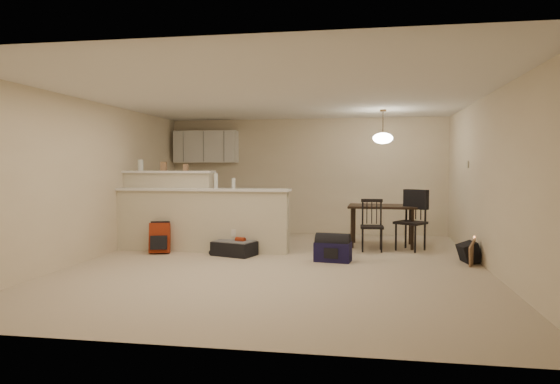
% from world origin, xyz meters
% --- Properties ---
extents(room, '(7.00, 7.02, 2.50)m').
position_xyz_m(room, '(0.00, 0.00, 1.25)').
color(room, beige).
rests_on(room, ground).
extents(breakfast_bar, '(3.08, 0.58, 1.39)m').
position_xyz_m(breakfast_bar, '(-1.76, 0.98, 0.61)').
color(breakfast_bar, beige).
rests_on(breakfast_bar, ground).
extents(upper_cabinets, '(1.40, 0.34, 0.70)m').
position_xyz_m(upper_cabinets, '(-2.20, 3.32, 1.90)').
color(upper_cabinets, white).
rests_on(upper_cabinets, room).
extents(kitchen_counter, '(1.80, 0.60, 0.90)m').
position_xyz_m(kitchen_counter, '(-2.00, 3.19, 0.45)').
color(kitchen_counter, white).
rests_on(kitchen_counter, ground).
extents(thermostat, '(0.02, 0.12, 0.12)m').
position_xyz_m(thermostat, '(2.98, 1.55, 1.50)').
color(thermostat, beige).
rests_on(thermostat, room).
extents(jar, '(0.10, 0.10, 0.20)m').
position_xyz_m(jar, '(-2.72, 1.12, 1.49)').
color(jar, silver).
rests_on(jar, breakfast_bar).
extents(cereal_box, '(0.10, 0.07, 0.16)m').
position_xyz_m(cereal_box, '(-2.28, 1.12, 1.47)').
color(cereal_box, '#936C4B').
rests_on(cereal_box, breakfast_bar).
extents(small_box, '(0.08, 0.06, 0.12)m').
position_xyz_m(small_box, '(-1.87, 1.12, 1.45)').
color(small_box, '#936C4B').
rests_on(small_box, breakfast_bar).
extents(bottle_a, '(0.07, 0.07, 0.26)m').
position_xyz_m(bottle_a, '(-1.25, 0.90, 1.22)').
color(bottle_a, silver).
rests_on(bottle_a, breakfast_bar).
extents(bottle_b, '(0.06, 0.06, 0.18)m').
position_xyz_m(bottle_b, '(-0.94, 0.90, 1.18)').
color(bottle_b, silver).
rests_on(bottle_b, breakfast_bar).
extents(dining_table, '(1.24, 0.85, 0.76)m').
position_xyz_m(dining_table, '(1.59, 1.97, 0.66)').
color(dining_table, black).
rests_on(dining_table, ground).
extents(pendant_lamp, '(0.36, 0.36, 0.62)m').
position_xyz_m(pendant_lamp, '(1.59, 1.97, 1.99)').
color(pendant_lamp, brown).
rests_on(pendant_lamp, room).
extents(dining_chair_near, '(0.40, 0.38, 0.90)m').
position_xyz_m(dining_chair_near, '(1.40, 1.41, 0.45)').
color(dining_chair_near, black).
rests_on(dining_chair_near, ground).
extents(dining_chair_far, '(0.62, 0.61, 1.04)m').
position_xyz_m(dining_chair_far, '(2.06, 1.58, 0.52)').
color(dining_chair_far, black).
rests_on(dining_chair_far, ground).
extents(suitcase, '(0.77, 0.62, 0.23)m').
position_xyz_m(suitcase, '(-0.85, 0.61, 0.11)').
color(suitcase, black).
rests_on(suitcase, ground).
extents(red_backpack, '(0.38, 0.29, 0.50)m').
position_xyz_m(red_backpack, '(-2.15, 0.61, 0.25)').
color(red_backpack, maroon).
rests_on(red_backpack, ground).
extents(navy_duffel, '(0.59, 0.37, 0.30)m').
position_xyz_m(navy_duffel, '(0.79, 0.35, 0.15)').
color(navy_duffel, '#151136').
rests_on(navy_duffel, ground).
extents(black_daypack, '(0.29, 0.37, 0.30)m').
position_xyz_m(black_daypack, '(2.85, 0.61, 0.15)').
color(black_daypack, black).
rests_on(black_daypack, ground).
extents(cardboard_sheet, '(0.18, 0.43, 0.34)m').
position_xyz_m(cardboard_sheet, '(2.85, 0.40, 0.17)').
color(cardboard_sheet, '#936C4B').
rests_on(cardboard_sheet, ground).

